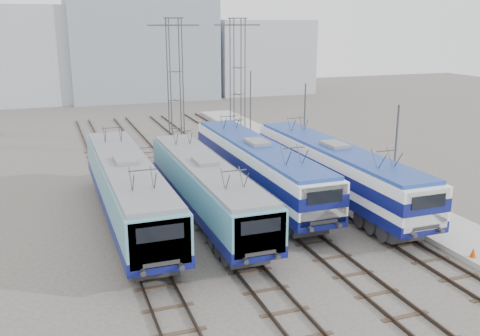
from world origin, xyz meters
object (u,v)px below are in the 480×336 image
at_px(catenary_tower_west, 175,82).
at_px(catenary_tower_east, 238,77).
at_px(locomotive_center_left, 206,186).
at_px(locomotive_far_right, 335,168).
at_px(mast_front, 394,162).
at_px(locomotive_far_left, 128,187).
at_px(mast_mid, 304,127).
at_px(locomotive_center_right, 258,165).
at_px(safety_cone, 473,252).
at_px(mast_rear, 250,106).

xyz_separation_m(catenary_tower_west, catenary_tower_east, (6.50, 2.00, 0.00)).
relative_size(locomotive_center_left, catenary_tower_east, 1.47).
bearing_deg(locomotive_far_right, mast_front, -63.65).
bearing_deg(locomotive_center_left, locomotive_far_left, 168.64).
distance_m(locomotive_center_left, mast_mid, 13.95).
relative_size(locomotive_center_left, mast_front, 2.52).
xyz_separation_m(locomotive_center_left, locomotive_center_right, (4.50, 2.88, 0.18)).
distance_m(catenary_tower_west, safety_cone, 28.88).
bearing_deg(catenary_tower_west, locomotive_center_left, -97.68).
xyz_separation_m(catenary_tower_west, safety_cone, (8.57, -26.90, -6.09)).
distance_m(mast_mid, safety_cone, 19.12).
xyz_separation_m(mast_rear, safety_cone, (-0.03, -30.90, -2.95)).
bearing_deg(locomotive_center_right, mast_front, -44.32).
xyz_separation_m(locomotive_far_left, mast_mid, (15.35, 7.77, 1.15)).
bearing_deg(mast_mid, mast_front, -90.00).
bearing_deg(locomotive_far_left, catenary_tower_west, 66.83).
xyz_separation_m(locomotive_center_right, safety_cone, (6.32, -13.10, -1.83)).
bearing_deg(mast_front, mast_mid, 90.00).
bearing_deg(locomotive_center_right, locomotive_far_left, -167.64).
bearing_deg(locomotive_center_right, catenary_tower_east, 74.94).
bearing_deg(mast_front, locomotive_far_left, 164.60).
height_order(locomotive_center_right, mast_front, mast_front).
xyz_separation_m(locomotive_far_left, safety_cone, (15.32, -11.12, -1.79)).
relative_size(catenary_tower_east, safety_cone, 23.86).
bearing_deg(locomotive_far_right, locomotive_far_left, 177.91).
xyz_separation_m(catenary_tower_east, mast_rear, (2.10, 2.00, -3.14)).
bearing_deg(locomotive_far_right, locomotive_center_left, -177.39).
bearing_deg(mast_rear, mast_mid, -90.00).
relative_size(locomotive_far_right, safety_cone, 37.26).
relative_size(locomotive_far_left, mast_mid, 2.70).
bearing_deg(locomotive_center_right, locomotive_center_left, -147.41).
relative_size(catenary_tower_east, mast_rear, 1.71).
bearing_deg(catenary_tower_west, mast_front, -66.73).
bearing_deg(catenary_tower_east, mast_mid, -78.14).
bearing_deg(locomotive_center_left, safety_cone, -43.36).
height_order(locomotive_center_left, mast_mid, mast_mid).
distance_m(locomotive_far_left, locomotive_center_left, 4.59).
distance_m(locomotive_far_left, locomotive_far_right, 13.51).
bearing_deg(locomotive_center_left, mast_mid, 38.65).
bearing_deg(catenary_tower_east, mast_front, -84.55).
bearing_deg(locomotive_far_right, mast_mid, 77.38).
bearing_deg(catenary_tower_east, locomotive_center_left, -115.10).
height_order(locomotive_far_left, safety_cone, locomotive_far_left).
bearing_deg(catenary_tower_west, locomotive_center_right, -80.74).
relative_size(locomotive_center_left, catenary_tower_west, 1.47).
bearing_deg(catenary_tower_east, locomotive_far_right, -89.22).
bearing_deg(mast_front, locomotive_center_right, 135.68).
bearing_deg(mast_mid, locomotive_center_left, -141.35).
distance_m(catenary_tower_east, safety_cone, 29.60).
bearing_deg(safety_cone, mast_mid, 89.92).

